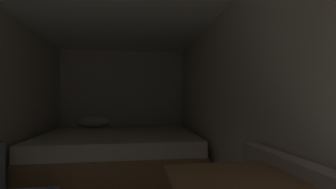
% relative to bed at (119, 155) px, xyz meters
% --- Properties ---
extents(wall_back, '(2.38, 0.05, 2.09)m').
position_rel_bed_xyz_m(wall_back, '(0.01, 0.98, 0.70)').
color(wall_back, beige).
rests_on(wall_back, ground).
extents(wall_right, '(0.05, 4.62, 2.09)m').
position_rel_bed_xyz_m(wall_right, '(1.17, -1.35, 0.70)').
color(wall_right, beige).
rests_on(wall_right, ground).
extents(bed, '(2.16, 1.83, 0.87)m').
position_rel_bed_xyz_m(bed, '(0.00, 0.00, 0.00)').
color(bed, '#9E7247').
rests_on(bed, ground).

